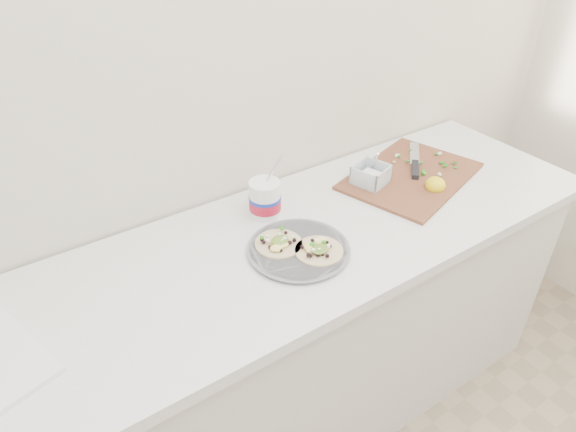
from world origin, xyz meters
TOP-DOWN VIEW (x-y plane):
  - counter at (0.00, 1.43)m, footprint 2.44×0.66m
  - taco_plate at (0.11, 1.35)m, footprint 0.31×0.31m
  - tub at (0.14, 1.57)m, footprint 0.10×0.10m
  - cutboard at (0.69, 1.49)m, footprint 0.58×0.48m

SIDE VIEW (x-z plane):
  - counter at x=0.00m, z-range 0.00..0.90m
  - taco_plate at x=0.11m, z-range 0.90..0.94m
  - cutboard at x=0.69m, z-range 0.88..0.96m
  - tub at x=0.14m, z-range 0.85..1.09m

